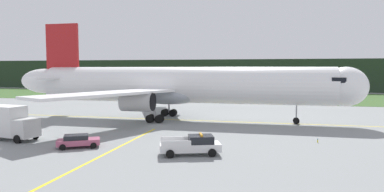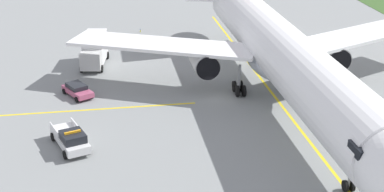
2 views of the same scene
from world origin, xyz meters
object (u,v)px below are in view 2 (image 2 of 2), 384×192
Objects in this scene: ops_pickup_truck at (71,139)px; catering_truck at (94,50)px; airliner at (282,53)px; staff_car at (77,90)px.

catering_truck is at bearing 175.03° from ops_pickup_truck.
airliner reaches higher than staff_car.
catering_truck is 9.98m from staff_car.
staff_car is at bearing -10.25° from catering_truck.
ops_pickup_truck is 11.87m from staff_car.
catering_truck is at bearing 169.75° from staff_car.
ops_pickup_truck is 1.32× the size of staff_car.
catering_truck reaches higher than staff_car.
ops_pickup_truck is (7.23, -20.83, -4.38)m from airliner.
airliner is at bearing 52.80° from catering_truck.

